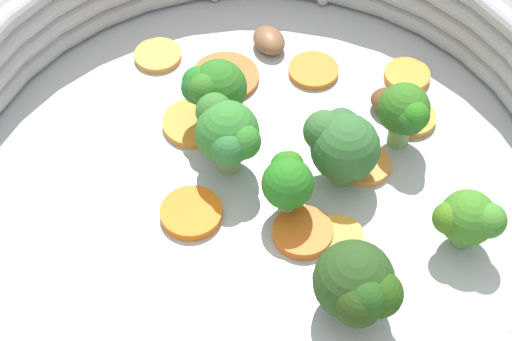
{
  "coord_description": "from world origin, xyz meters",
  "views": [
    {
      "loc": [
        -0.04,
        0.31,
        0.42
      ],
      "look_at": [
        0.0,
        0.0,
        0.03
      ],
      "focal_mm": 60.0,
      "sensor_mm": 36.0,
      "label": 1
    }
  ],
  "objects_px": {
    "broccoli_floret_2": "(212,88)",
    "broccoli_floret_5": "(227,134)",
    "mushroom_piece_0": "(269,40)",
    "broccoli_floret_1": "(406,113)",
    "carrot_slice_7": "(158,55)",
    "carrot_slice_2": "(365,164)",
    "carrot_slice_3": "(407,76)",
    "carrot_slice_5": "(303,232)",
    "carrot_slice_6": "(411,118)",
    "carrot_slice_1": "(191,213)",
    "carrot_slice_9": "(194,123)",
    "broccoli_floret_6": "(358,287)",
    "broccoli_floret_3": "(288,180)",
    "carrot_slice_4": "(313,71)",
    "carrot_slice_0": "(339,236)",
    "mushroom_piece_1": "(394,103)",
    "broccoli_floret_4": "(468,219)",
    "skillet": "(256,195)",
    "broccoli_floret_0": "(341,144)",
    "carrot_slice_8": "(225,77)"
  },
  "relations": [
    {
      "from": "carrot_slice_0",
      "to": "carrot_slice_7",
      "type": "distance_m",
      "value": 0.19
    },
    {
      "from": "broccoli_floret_0",
      "to": "broccoli_floret_5",
      "type": "bearing_deg",
      "value": 2.94
    },
    {
      "from": "broccoli_floret_5",
      "to": "carrot_slice_7",
      "type": "bearing_deg",
      "value": -55.08
    },
    {
      "from": "carrot_slice_6",
      "to": "broccoli_floret_3",
      "type": "bearing_deg",
      "value": 48.32
    },
    {
      "from": "carrot_slice_3",
      "to": "mushroom_piece_1",
      "type": "distance_m",
      "value": 0.03
    },
    {
      "from": "skillet",
      "to": "carrot_slice_3",
      "type": "xyz_separation_m",
      "value": [
        -0.09,
        -0.1,
        0.01
      ]
    },
    {
      "from": "broccoli_floret_4",
      "to": "broccoli_floret_5",
      "type": "xyz_separation_m",
      "value": [
        0.14,
        -0.04,
        0.01
      ]
    },
    {
      "from": "broccoli_floret_1",
      "to": "mushroom_piece_1",
      "type": "bearing_deg",
      "value": -80.15
    },
    {
      "from": "broccoli_floret_5",
      "to": "mushroom_piece_0",
      "type": "height_order",
      "value": "broccoli_floret_5"
    },
    {
      "from": "carrot_slice_6",
      "to": "broccoli_floret_2",
      "type": "bearing_deg",
      "value": 8.31
    },
    {
      "from": "skillet",
      "to": "mushroom_piece_0",
      "type": "height_order",
      "value": "mushroom_piece_0"
    },
    {
      "from": "carrot_slice_7",
      "to": "carrot_slice_2",
      "type": "bearing_deg",
      "value": 151.64
    },
    {
      "from": "carrot_slice_4",
      "to": "skillet",
      "type": "bearing_deg",
      "value": 75.6
    },
    {
      "from": "broccoli_floret_1",
      "to": "broccoli_floret_2",
      "type": "distance_m",
      "value": 0.12
    },
    {
      "from": "broccoli_floret_1",
      "to": "broccoli_floret_2",
      "type": "height_order",
      "value": "broccoli_floret_2"
    },
    {
      "from": "carrot_slice_1",
      "to": "carrot_slice_6",
      "type": "relative_size",
      "value": 1.14
    },
    {
      "from": "carrot_slice_6",
      "to": "broccoli_floret_3",
      "type": "xyz_separation_m",
      "value": [
        0.07,
        0.08,
        0.02
      ]
    },
    {
      "from": "broccoli_floret_4",
      "to": "mushroom_piece_0",
      "type": "height_order",
      "value": "broccoli_floret_4"
    },
    {
      "from": "carrot_slice_9",
      "to": "broccoli_floret_4",
      "type": "distance_m",
      "value": 0.18
    },
    {
      "from": "carrot_slice_4",
      "to": "broccoli_floret_1",
      "type": "bearing_deg",
      "value": 136.01
    },
    {
      "from": "mushroom_piece_1",
      "to": "broccoli_floret_0",
      "type": "bearing_deg",
      "value": 61.01
    },
    {
      "from": "carrot_slice_4",
      "to": "broccoli_floret_3",
      "type": "xyz_separation_m",
      "value": [
        0.01,
        0.12,
        0.02
      ]
    },
    {
      "from": "carrot_slice_0",
      "to": "carrot_slice_7",
      "type": "bearing_deg",
      "value": -45.07
    },
    {
      "from": "carrot_slice_3",
      "to": "carrot_slice_8",
      "type": "height_order",
      "value": "carrot_slice_3"
    },
    {
      "from": "carrot_slice_1",
      "to": "carrot_slice_9",
      "type": "bearing_deg",
      "value": -81.17
    },
    {
      "from": "carrot_slice_1",
      "to": "broccoli_floret_2",
      "type": "xyz_separation_m",
      "value": [
        -0.0,
        -0.07,
        0.03
      ]
    },
    {
      "from": "broccoli_floret_6",
      "to": "carrot_slice_7",
      "type": "bearing_deg",
      "value": -51.46
    },
    {
      "from": "carrot_slice_0",
      "to": "carrot_slice_6",
      "type": "height_order",
      "value": "same"
    },
    {
      "from": "carrot_slice_6",
      "to": "broccoli_floret_6",
      "type": "height_order",
      "value": "broccoli_floret_6"
    },
    {
      "from": "broccoli_floret_4",
      "to": "carrot_slice_8",
      "type": "bearing_deg",
      "value": -36.56
    },
    {
      "from": "broccoli_floret_2",
      "to": "broccoli_floret_5",
      "type": "relative_size",
      "value": 0.97
    },
    {
      "from": "carrot_slice_3",
      "to": "broccoli_floret_2",
      "type": "distance_m",
      "value": 0.14
    },
    {
      "from": "carrot_slice_5",
      "to": "carrot_slice_7",
      "type": "distance_m",
      "value": 0.17
    },
    {
      "from": "carrot_slice_8",
      "to": "skillet",
      "type": "bearing_deg",
      "value": 110.2
    },
    {
      "from": "carrot_slice_3",
      "to": "carrot_slice_6",
      "type": "relative_size",
      "value": 0.95
    },
    {
      "from": "carrot_slice_0",
      "to": "carrot_slice_9",
      "type": "height_order",
      "value": "same"
    },
    {
      "from": "carrot_slice_1",
      "to": "broccoli_floret_4",
      "type": "height_order",
      "value": "broccoli_floret_4"
    },
    {
      "from": "broccoli_floret_4",
      "to": "broccoli_floret_5",
      "type": "distance_m",
      "value": 0.15
    },
    {
      "from": "broccoli_floret_6",
      "to": "broccoli_floret_2",
      "type": "bearing_deg",
      "value": -52.72
    },
    {
      "from": "carrot_slice_2",
      "to": "carrot_slice_9",
      "type": "relative_size",
      "value": 0.79
    },
    {
      "from": "carrot_slice_3",
      "to": "carrot_slice_9",
      "type": "xyz_separation_m",
      "value": [
        0.13,
        0.06,
        -0.0
      ]
    },
    {
      "from": "skillet",
      "to": "carrot_slice_5",
      "type": "height_order",
      "value": "carrot_slice_5"
    },
    {
      "from": "carrot_slice_6",
      "to": "mushroom_piece_0",
      "type": "height_order",
      "value": "mushroom_piece_0"
    },
    {
      "from": "carrot_slice_6",
      "to": "carrot_slice_9",
      "type": "xyz_separation_m",
      "value": [
        0.14,
        0.02,
        -0.0
      ]
    },
    {
      "from": "carrot_slice_2",
      "to": "broccoli_floret_5",
      "type": "distance_m",
      "value": 0.09
    },
    {
      "from": "carrot_slice_0",
      "to": "mushroom_piece_1",
      "type": "xyz_separation_m",
      "value": [
        -0.03,
        -0.1,
        0.01
      ]
    },
    {
      "from": "broccoli_floret_5",
      "to": "broccoli_floret_6",
      "type": "bearing_deg",
      "value": 131.75
    },
    {
      "from": "carrot_slice_3",
      "to": "mushroom_piece_0",
      "type": "xyz_separation_m",
      "value": [
        0.09,
        -0.02,
        0.0
      ]
    },
    {
      "from": "carrot_slice_3",
      "to": "broccoli_floret_1",
      "type": "relative_size",
      "value": 0.66
    },
    {
      "from": "broccoli_floret_6",
      "to": "mushroom_piece_0",
      "type": "relative_size",
      "value": 1.8
    }
  ]
}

